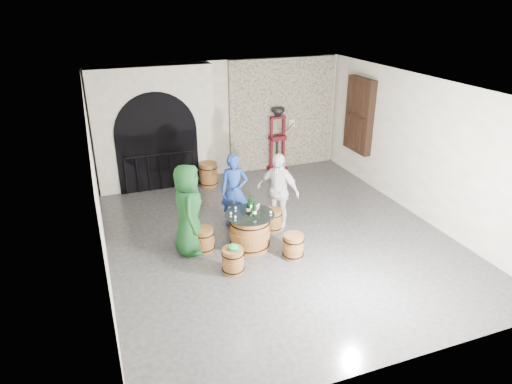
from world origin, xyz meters
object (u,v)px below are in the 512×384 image
object	(u,v)px
person_green	(188,210)
wine_bottle_left	(248,208)
barrel_table	(250,231)
person_white	(278,191)
barrel_stool_far	(237,218)
wine_bottle_right	(250,204)
barrel_stool_near_left	(233,261)
wine_bottle_center	(255,211)
person_blue	(234,191)
barrel_stool_right	(273,220)
barrel_stool_near_right	(293,246)
barrel_stool_left	(204,240)
side_barrel	(209,175)
corking_press	(278,135)

from	to	relation	value
person_green	wine_bottle_left	distance (m)	1.19
barrel_table	person_white	bearing A→B (deg)	37.50
barrel_stool_far	wine_bottle_right	xyz separation A→B (m)	(0.04, -0.77, 0.66)
barrel_stool_near_left	wine_bottle_right	xyz separation A→B (m)	(0.66, 0.88, 0.66)
wine_bottle_center	wine_bottle_right	world-z (taller)	same
barrel_stool_near_left	person_blue	bearing A→B (deg)	71.06
barrel_stool_right	barrel_stool_near_right	distance (m)	1.20
barrel_stool_right	wine_bottle_left	world-z (taller)	wine_bottle_left
barrel_stool_left	barrel_stool_right	xyz separation A→B (m)	(1.64, 0.34, 0.00)
barrel_table	barrel_stool_right	world-z (taller)	barrel_table
wine_bottle_left	wine_bottle_right	bearing A→B (deg)	59.40
barrel_stool_left	person_blue	size ratio (longest dim) A/B	0.30
side_barrel	wine_bottle_right	bearing A→B (deg)	-90.01
barrel_stool_left	barrel_stool_near_right	xyz separation A→B (m)	(1.59, -0.87, 0.00)
person_blue	barrel_stool_left	bearing A→B (deg)	-118.60
barrel_stool_near_right	wine_bottle_center	distance (m)	1.04
barrel_stool_left	barrel_table	bearing A→B (deg)	-14.40
barrel_table	barrel_stool_far	bearing A→B (deg)	88.23
wine_bottle_left	barrel_table	bearing A→B (deg)	-29.55
wine_bottle_left	wine_bottle_center	xyz separation A→B (m)	(0.07, -0.15, 0.00)
person_white	wine_bottle_center	world-z (taller)	person_white
barrel_table	barrel_stool_far	distance (m)	0.94
barrel_stool_near_left	barrel_stool_far	bearing A→B (deg)	69.41
wine_bottle_left	barrel_stool_left	bearing A→B (deg)	165.99
barrel_stool_right	wine_bottle_left	distance (m)	1.15
barrel_stool_near_right	person_blue	xyz separation A→B (m)	(-0.65, 1.74, 0.59)
barrel_stool_near_left	person_blue	xyz separation A→B (m)	(0.63, 1.83, 0.59)
person_blue	person_white	world-z (taller)	person_white
barrel_stool_far	barrel_stool_near_left	world-z (taller)	same
person_blue	person_white	distance (m)	0.96
person_green	barrel_stool_far	bearing A→B (deg)	-51.47
wine_bottle_right	wine_bottle_left	bearing A→B (deg)	-120.60
person_green	barrel_stool_right	bearing A→B (deg)	-71.25
barrel_stool_left	side_barrel	size ratio (longest dim) A/B	0.75
side_barrel	barrel_stool_near_left	bearing A→B (deg)	-98.92
barrel_table	person_green	world-z (taller)	person_green
person_green	wine_bottle_right	size ratio (longest dim) A/B	5.75
barrel_stool_near_left	wine_bottle_left	size ratio (longest dim) A/B	1.52
barrel_stool_far	corking_press	distance (m)	3.85
barrel_stool_near_left	person_green	bearing A→B (deg)	119.60
person_green	wine_bottle_center	xyz separation A→B (m)	(1.23, -0.44, -0.03)
barrel_stool_right	corking_press	size ratio (longest dim) A/B	0.27
person_green	wine_bottle_center	distance (m)	1.30
person_blue	side_barrel	distance (m)	2.44
person_white	corking_press	world-z (taller)	corking_press
wine_bottle_right	side_barrel	size ratio (longest dim) A/B	0.49
person_white	side_barrel	xyz separation A→B (m)	(-0.83, 2.80, -0.53)
person_green	wine_bottle_right	distance (m)	1.25
wine_bottle_right	barrel_stool_left	bearing A→B (deg)	175.84
barrel_stool_near_left	person_white	xyz separation A→B (m)	(1.49, 1.41, 0.62)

